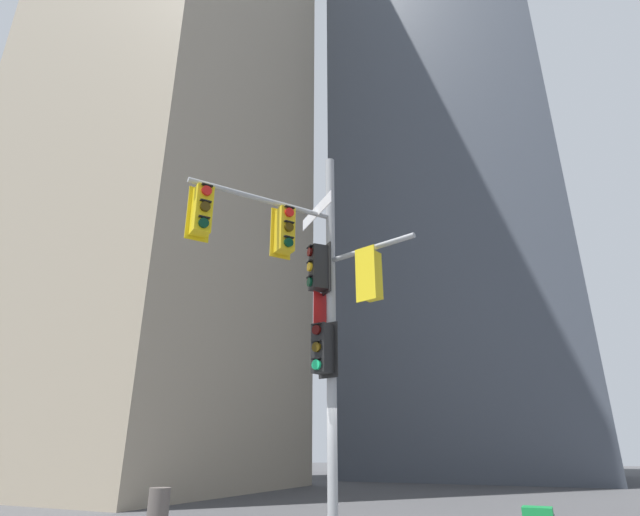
# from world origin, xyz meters

# --- Properties ---
(building_tower_left) EXTENTS (13.18, 13.18, 52.81)m
(building_tower_left) POSITION_xyz_m (-14.72, 9.32, 26.41)
(building_tower_left) COLOR tan
(building_tower_left) RESTS_ON ground
(building_mid_block) EXTENTS (15.34, 15.34, 43.93)m
(building_mid_block) POSITION_xyz_m (-1.19, 27.53, 21.97)
(building_mid_block) COLOR #4C5460
(building_mid_block) RESTS_ON ground
(signal_pole_assembly) EXTENTS (4.05, 3.17, 8.26)m
(signal_pole_assembly) POSITION_xyz_m (-0.21, -0.58, 4.91)
(signal_pole_assembly) COLOR #9EA0A3
(signal_pole_assembly) RESTS_ON ground
(trash_bin) EXTENTS (0.46, 0.46, 0.95)m
(trash_bin) POSITION_xyz_m (-4.14, -0.03, 0.47)
(trash_bin) COLOR #59514C
(trash_bin) RESTS_ON ground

